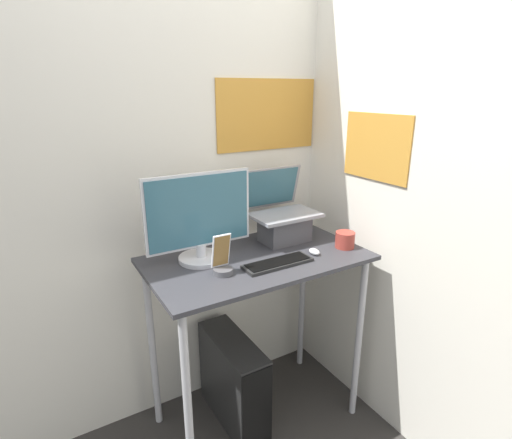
# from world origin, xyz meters

# --- Properties ---
(wall_back) EXTENTS (6.00, 0.06, 2.60)m
(wall_back) POSITION_xyz_m (0.00, 0.65, 1.30)
(wall_back) COLOR silver
(wall_back) RESTS_ON ground_plane
(wall_side_right) EXTENTS (0.06, 6.00, 2.60)m
(wall_side_right) POSITION_xyz_m (0.58, 0.00, 1.30)
(wall_side_right) COLOR silver
(wall_side_right) RESTS_ON ground_plane
(desk) EXTENTS (1.00, 0.56, 0.91)m
(desk) POSITION_xyz_m (0.00, 0.28, 0.78)
(desk) COLOR #333338
(desk) RESTS_ON ground_plane
(laptop) EXTENTS (0.33, 0.27, 0.35)m
(laptop) POSITION_xyz_m (0.22, 0.40, 1.01)
(laptop) COLOR #4C4C51
(laptop) RESTS_ON desk
(monitor) EXTENTS (0.48, 0.20, 0.40)m
(monitor) POSITION_xyz_m (-0.23, 0.38, 1.09)
(monitor) COLOR silver
(monitor) RESTS_ON desk
(keyboard) EXTENTS (0.32, 0.10, 0.02)m
(keyboard) POSITION_xyz_m (0.03, 0.16, 0.92)
(keyboard) COLOR black
(keyboard) RESTS_ON desk
(mouse) EXTENTS (0.04, 0.06, 0.03)m
(mouse) POSITION_xyz_m (0.24, 0.17, 0.92)
(mouse) COLOR white
(mouse) RESTS_ON desk
(cell_phone) EXTENTS (0.08, 0.08, 0.17)m
(cell_phone) POSITION_xyz_m (-0.21, 0.20, 0.96)
(cell_phone) COLOR #4C4C51
(cell_phone) RESTS_ON desk
(computer_tower) EXTENTS (0.16, 0.48, 0.46)m
(computer_tower) POSITION_xyz_m (-0.11, 0.34, 0.23)
(computer_tower) COLOR black
(computer_tower) RESTS_ON ground_plane
(mug) EXTENTS (0.09, 0.09, 0.08)m
(mug) POSITION_xyz_m (0.42, 0.16, 0.95)
(mug) COLOR #9E382D
(mug) RESTS_ON desk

